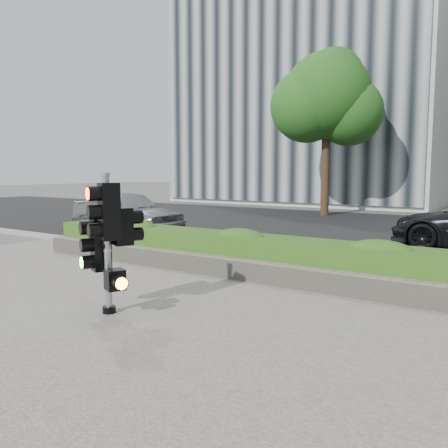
# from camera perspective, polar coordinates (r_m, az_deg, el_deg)

# --- Properties ---
(ground) EXTENTS (120.00, 120.00, 0.00)m
(ground) POSITION_cam_1_polar(r_m,az_deg,el_deg) (6.62, -1.34, -10.70)
(ground) COLOR #51514C
(ground) RESTS_ON ground
(sidewalk) EXTENTS (16.00, 11.00, 0.03)m
(sidewalk) POSITION_cam_1_polar(r_m,az_deg,el_deg) (4.94, -19.49, -16.94)
(sidewalk) COLOR #9E9389
(sidewalk) RESTS_ON ground
(road) EXTENTS (60.00, 13.00, 0.02)m
(road) POSITION_cam_1_polar(r_m,az_deg,el_deg) (15.68, 20.75, -1.14)
(road) COLOR black
(road) RESTS_ON ground
(curb) EXTENTS (60.00, 0.25, 0.12)m
(curb) POSITION_cam_1_polar(r_m,az_deg,el_deg) (9.26, 10.29, -5.47)
(curb) COLOR gray
(curb) RESTS_ON ground
(stone_wall) EXTENTS (12.00, 0.32, 0.34)m
(stone_wall) POSITION_cam_1_polar(r_m,az_deg,el_deg) (8.13, 6.62, -6.05)
(stone_wall) COLOR gray
(stone_wall) RESTS_ON sidewalk
(hedge) EXTENTS (12.00, 1.00, 0.68)m
(hedge) POSITION_cam_1_polar(r_m,az_deg,el_deg) (8.66, 8.67, -4.16)
(hedge) COLOR #60972E
(hedge) RESTS_ON sidewalk
(building_left) EXTENTS (16.00, 9.00, 15.00)m
(building_left) POSITION_cam_1_polar(r_m,az_deg,el_deg) (31.36, 10.69, 16.45)
(building_left) COLOR #B7B7B2
(building_left) RESTS_ON ground
(tree_left) EXTENTS (4.61, 4.03, 7.34)m
(tree_left) POSITION_cam_1_polar(r_m,az_deg,el_deg) (21.55, 12.30, 14.49)
(tree_left) COLOR black
(tree_left) RESTS_ON ground
(traffic_signal) EXTENTS (0.70, 0.60, 1.89)m
(traffic_signal) POSITION_cam_1_polar(r_m,az_deg,el_deg) (6.49, -13.58, -1.47)
(traffic_signal) COLOR black
(traffic_signal) RESTS_ON sidewalk
(car_silver) EXTENTS (4.01, 1.74, 1.35)m
(car_silver) POSITION_cam_1_polar(r_m,az_deg,el_deg) (15.05, -11.59, 1.47)
(car_silver) COLOR #9D9FA4
(car_silver) RESTS_ON road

